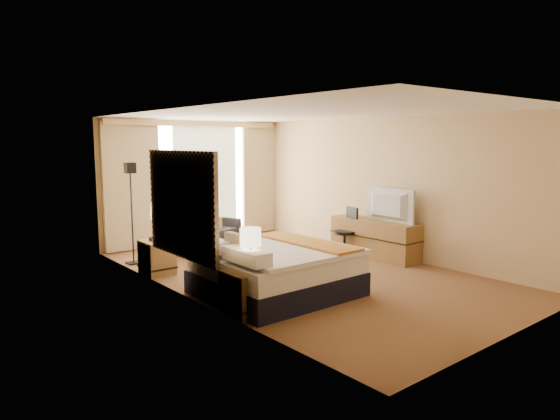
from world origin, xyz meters
TOP-DOWN VIEW (x-y plane):
  - floor at (0.00, 0.00)m, footprint 4.20×7.00m
  - ceiling at (0.00, 0.00)m, footprint 4.20×7.00m
  - wall_back at (0.00, 3.50)m, footprint 4.20×0.02m
  - wall_front at (0.00, -3.50)m, footprint 4.20×0.02m
  - wall_left at (-2.10, 0.00)m, footprint 0.02×7.00m
  - wall_right at (2.10, 0.00)m, footprint 0.02×7.00m
  - headboard at (-2.06, 0.20)m, footprint 0.06×1.85m
  - nightstand_left at (-1.87, -1.05)m, footprint 0.45×0.52m
  - nightstand_right at (-1.87, 1.45)m, footprint 0.45×0.52m
  - media_dresser at (1.83, 0.00)m, footprint 0.50×1.80m
  - window at (0.25, 3.47)m, footprint 2.30×0.02m
  - curtains at (-0.00, 3.39)m, footprint 4.12×0.19m
  - bed at (-1.06, -0.65)m, footprint 1.97×1.80m
  - loveseat at (-0.38, 2.53)m, footprint 1.54×1.08m
  - floor_lamp at (-1.90, 2.34)m, footprint 0.23×0.23m
  - desk_chair at (1.56, 0.45)m, footprint 0.44×0.44m
  - lamp_left at (-1.83, -1.11)m, footprint 0.26×0.26m
  - lamp_right at (-1.81, 1.41)m, footprint 0.28×0.28m
  - tissue_box at (-1.84, -1.00)m, footprint 0.14×0.14m
  - telephone at (-1.88, 1.47)m, footprint 0.19×0.16m
  - television at (1.78, -0.29)m, footprint 0.17×1.06m

SIDE VIEW (x-z plane):
  - floor at x=0.00m, z-range -0.01..0.01m
  - nightstand_left at x=-1.87m, z-range 0.00..0.55m
  - nightstand_right at x=-1.87m, z-range 0.00..0.55m
  - loveseat at x=-0.38m, z-range -0.15..0.73m
  - bed at x=-1.06m, z-range -0.13..0.83m
  - media_dresser at x=1.83m, z-range 0.00..0.70m
  - desk_chair at x=1.56m, z-range -0.05..0.86m
  - telephone at x=-1.88m, z-range 0.55..0.61m
  - tissue_box at x=-1.84m, z-range 0.55..0.65m
  - lamp_left at x=-1.83m, z-range 0.70..1.25m
  - television at x=1.78m, z-range 0.70..1.31m
  - lamp_right at x=-1.81m, z-range 0.71..1.31m
  - floor_lamp at x=-1.90m, z-range 0.37..2.16m
  - headboard at x=-2.06m, z-range 0.53..2.03m
  - wall_back at x=0.00m, z-range 0.00..2.60m
  - wall_front at x=0.00m, z-range 0.00..2.60m
  - wall_left at x=-2.10m, z-range 0.00..2.60m
  - wall_right at x=2.10m, z-range 0.00..2.60m
  - window at x=0.25m, z-range 0.17..2.47m
  - curtains at x=0.00m, z-range 0.13..2.69m
  - ceiling at x=0.00m, z-range 2.59..2.61m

